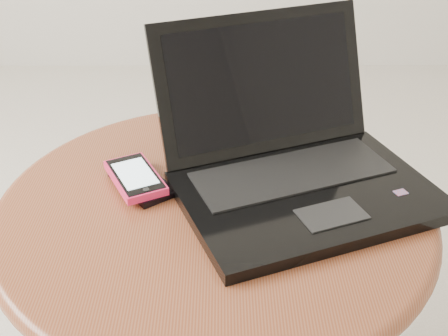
{
  "coord_description": "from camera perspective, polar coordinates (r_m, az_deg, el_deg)",
  "views": [
    {
      "loc": [
        -0.08,
        -0.71,
        1.07
      ],
      "look_at": [
        -0.08,
        0.04,
        0.61
      ],
      "focal_mm": 46.91,
      "sensor_mm": 36.0,
      "label": 1
    }
  ],
  "objects": [
    {
      "name": "phone_black",
      "position": [
        0.96,
        -8.0,
        -1.47
      ],
      "size": [
        0.12,
        0.13,
        0.01
      ],
      "color": "black",
      "rests_on": "table"
    },
    {
      "name": "laptop",
      "position": [
        0.94,
        6.84,
        0.72
      ],
      "size": [
        0.48,
        0.47,
        0.24
      ],
      "color": "black",
      "rests_on": "table"
    },
    {
      "name": "table",
      "position": [
        0.99,
        -0.91,
        -8.78
      ],
      "size": [
        0.69,
        0.69,
        0.55
      ],
      "color": "brown",
      "rests_on": "ground"
    },
    {
      "name": "phone_pink",
      "position": [
        0.95,
        -8.65,
        -0.89
      ],
      "size": [
        0.12,
        0.14,
        0.02
      ],
      "color": "#FF2560",
      "rests_on": "phone_black"
    }
  ]
}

